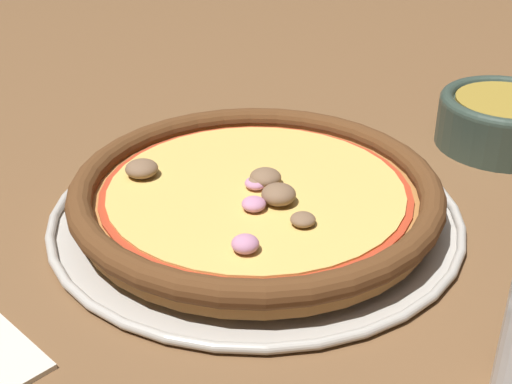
{
  "coord_description": "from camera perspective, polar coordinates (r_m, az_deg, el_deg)",
  "views": [
    {
      "loc": [
        -0.33,
        -0.45,
        0.34
      ],
      "look_at": [
        0.0,
        0.0,
        0.03
      ],
      "focal_mm": 50.0,
      "sensor_mm": 36.0,
      "label": 1
    }
  ],
  "objects": [
    {
      "name": "pizza",
      "position": [
        0.64,
        -0.02,
        -0.06
      ],
      "size": [
        0.34,
        0.34,
        0.04
      ],
      "color": "#A86B33",
      "rests_on": "pizza_tray"
    },
    {
      "name": "ground_plane",
      "position": [
        0.66,
        0.0,
        -2.09
      ],
      "size": [
        3.0,
        3.0,
        0.0
      ],
      "primitive_type": "plane",
      "color": "brown"
    },
    {
      "name": "pizza_tray",
      "position": [
        0.65,
        0.0,
        -1.75
      ],
      "size": [
        0.38,
        0.38,
        0.01
      ],
      "color": "#B7B2A8",
      "rests_on": "ground_plane"
    },
    {
      "name": "bowl_near",
      "position": [
        0.83,
        19.25,
        5.58
      ],
      "size": [
        0.14,
        0.14,
        0.06
      ],
      "color": "#334238",
      "rests_on": "ground_plane"
    }
  ]
}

